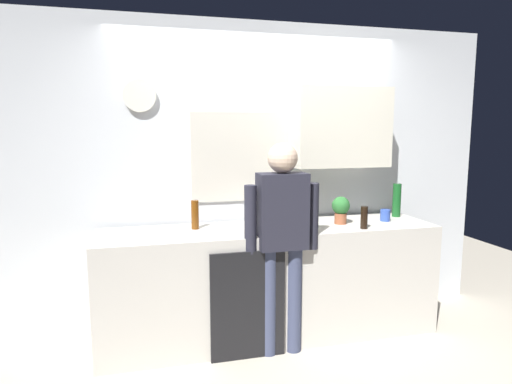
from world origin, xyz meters
The scene contains 14 objects.
ground_plane centered at (0.00, 0.00, 0.00)m, with size 8.00×8.00×0.00m, color beige.
kitchen_counter centered at (0.00, 0.30, 0.46)m, with size 2.73×0.64×0.91m, color beige.
dishwasher_panel centered at (-0.27, -0.03, 0.41)m, with size 0.56×0.02×0.82m, color black.
back_wall_assembly centered at (0.09, 0.70, 1.36)m, with size 4.33×0.42×2.60m.
coffee_maker centered at (0.05, 0.47, 1.06)m, with size 0.20×0.20×0.33m.
bottle_green_wine centered at (1.23, 0.45, 1.06)m, with size 0.07×0.07×0.30m, color #195923.
bottle_olive_oil centered at (0.33, 0.45, 1.04)m, with size 0.06×0.06×0.25m, color olive.
bottle_dark_sauce centered at (0.71, 0.08, 1.00)m, with size 0.06×0.06×0.18m, color black.
bottle_amber_beer centered at (-0.59, 0.40, 1.03)m, with size 0.06×0.06×0.23m, color brown.
bottle_red_vinegar centered at (-0.15, 0.21, 1.02)m, with size 0.06×0.06×0.22m, color maroon.
cup_blue_mug centered at (1.03, 0.30, 0.96)m, with size 0.08×0.08×0.10m, color #3351B2.
potted_plant centered at (0.61, 0.29, 1.04)m, with size 0.15×0.15×0.23m.
storage_canister centered at (0.13, 0.09, 1.00)m, with size 0.14×0.14×0.17m, color silver.
person_at_sink centered at (0.00, 0.00, 0.95)m, with size 0.57×0.22×1.60m.
Camera 1 is at (-0.99, -3.06, 1.70)m, focal length 31.22 mm.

